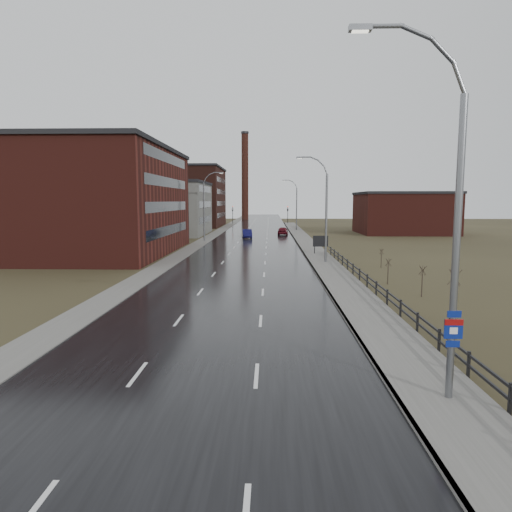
# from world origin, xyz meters

# --- Properties ---
(ground) EXTENTS (320.00, 320.00, 0.00)m
(ground) POSITION_xyz_m (0.00, 0.00, 0.00)
(ground) COLOR #2D2819
(ground) RESTS_ON ground
(road) EXTENTS (14.00, 300.00, 0.06)m
(road) POSITION_xyz_m (0.00, 60.00, 0.03)
(road) COLOR black
(road) RESTS_ON ground
(sidewalk_right) EXTENTS (3.20, 180.00, 0.18)m
(sidewalk_right) POSITION_xyz_m (8.60, 35.00, 0.09)
(sidewalk_right) COLOR #595651
(sidewalk_right) RESTS_ON ground
(curb_right) EXTENTS (0.16, 180.00, 0.18)m
(curb_right) POSITION_xyz_m (7.08, 35.00, 0.09)
(curb_right) COLOR slate
(curb_right) RESTS_ON ground
(sidewalk_left) EXTENTS (2.40, 260.00, 0.12)m
(sidewalk_left) POSITION_xyz_m (-8.20, 60.00, 0.06)
(sidewalk_left) COLOR #595651
(sidewalk_left) RESTS_ON ground
(warehouse_near) EXTENTS (22.44, 28.56, 13.50)m
(warehouse_near) POSITION_xyz_m (-20.99, 45.00, 6.76)
(warehouse_near) COLOR #471914
(warehouse_near) RESTS_ON ground
(warehouse_mid) EXTENTS (16.32, 20.40, 10.50)m
(warehouse_mid) POSITION_xyz_m (-17.99, 78.00, 5.26)
(warehouse_mid) COLOR slate
(warehouse_mid) RESTS_ON ground
(warehouse_far) EXTENTS (26.52, 24.48, 15.50)m
(warehouse_far) POSITION_xyz_m (-22.99, 108.00, 7.76)
(warehouse_far) COLOR #331611
(warehouse_far) RESTS_ON ground
(building_right) EXTENTS (18.36, 16.32, 8.50)m
(building_right) POSITION_xyz_m (30.30, 82.00, 4.26)
(building_right) COLOR #471914
(building_right) RESTS_ON ground
(smokestack) EXTENTS (2.70, 2.70, 30.70)m
(smokestack) POSITION_xyz_m (-6.00, 150.00, 15.50)
(smokestack) COLOR #331611
(smokestack) RESTS_ON ground
(streetlight_main) EXTENTS (3.91, 0.29, 12.11)m
(streetlight_main) POSITION_xyz_m (8.47, 2.00, 6.06)
(streetlight_main) COLOR slate
(streetlight_main) RESTS_ON ground
(streetlight_right_mid) EXTENTS (3.36, 0.28, 11.35)m
(streetlight_right_mid) POSITION_xyz_m (8.50, 36.00, 5.84)
(streetlight_right_mid) COLOR slate
(streetlight_right_mid) RESTS_ON ground
(streetlight_left) EXTENTS (3.36, 0.28, 11.35)m
(streetlight_left) POSITION_xyz_m (-7.70, 62.00, 5.84)
(streetlight_left) COLOR slate
(streetlight_left) RESTS_ON ground
(streetlight_right_far) EXTENTS (3.36, 0.28, 11.35)m
(streetlight_right_far) POSITION_xyz_m (8.50, 90.00, 5.84)
(streetlight_right_far) COLOR slate
(streetlight_right_far) RESTS_ON ground
(guardrail) EXTENTS (0.10, 53.05, 1.10)m
(guardrail) POSITION_xyz_m (10.30, 18.31, 0.71)
(guardrail) COLOR black
(guardrail) RESTS_ON ground
(shrub_c) EXTENTS (0.71, 0.75, 3.01)m
(shrub_c) POSITION_xyz_m (12.88, 12.03, 1.60)
(shrub_c) COLOR #382D23
(shrub_c) RESTS_ON ground
(shrub_d) EXTENTS (0.53, 0.56, 2.22)m
(shrub_d) POSITION_xyz_m (13.45, 18.93, 1.18)
(shrub_d) COLOR #382D23
(shrub_d) RESTS_ON ground
(shrub_e) EXTENTS (0.50, 0.53, 2.10)m
(shrub_e) POSITION_xyz_m (12.34, 23.81, 1.12)
(shrub_e) COLOR #382D23
(shrub_e) RESTS_ON ground
(shrub_f) EXTENTS (0.46, 0.48, 1.91)m
(shrub_f) POSITION_xyz_m (14.06, 33.18, 1.01)
(shrub_f) COLOR #382D23
(shrub_f) RESTS_ON ground
(billboard) EXTENTS (1.88, 0.17, 2.41)m
(billboard) POSITION_xyz_m (9.10, 43.78, 1.64)
(billboard) COLOR black
(billboard) RESTS_ON ground
(traffic_light_left) EXTENTS (0.58, 2.73, 5.30)m
(traffic_light_left) POSITION_xyz_m (-8.00, 120.00, 4.60)
(traffic_light_left) COLOR black
(traffic_light_left) RESTS_ON ground
(traffic_light_right) EXTENTS (0.58, 2.73, 5.30)m
(traffic_light_right) POSITION_xyz_m (8.00, 120.00, 4.60)
(traffic_light_right) COLOR black
(traffic_light_right) RESTS_ON ground
(car_near) EXTENTS (2.09, 4.89, 1.57)m
(car_near) POSITION_xyz_m (-1.26, 68.73, 0.78)
(car_near) COLOR #0C0C3D
(car_near) RESTS_ON ground
(car_far) EXTENTS (2.28, 4.86, 1.61)m
(car_far) POSITION_xyz_m (5.36, 76.54, 0.80)
(car_far) COLOR #550E17
(car_far) RESTS_ON ground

